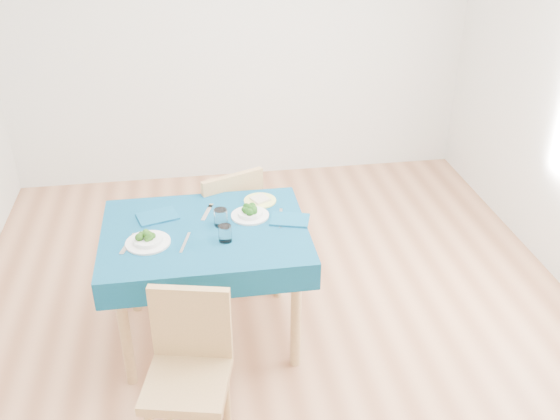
{
  "coord_description": "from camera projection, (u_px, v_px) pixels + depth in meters",
  "views": [
    {
      "loc": [
        -0.48,
        -3.02,
        2.57
      ],
      "look_at": [
        0.0,
        0.0,
        0.85
      ],
      "focal_mm": 40.0,
      "sensor_mm": 36.0,
      "label": 1
    }
  ],
  "objects": [
    {
      "name": "bowl_far",
      "position": [
        250.0,
        211.0,
        3.61
      ],
      "size": [
        0.22,
        0.22,
        0.07
      ],
      "primitive_type": null,
      "color": "white",
      "rests_on": "table"
    },
    {
      "name": "room_shell",
      "position": [
        280.0,
        127.0,
        3.26
      ],
      "size": [
        4.02,
        4.52,
        2.73
      ],
      "color": "#9B6240",
      "rests_on": "ground"
    },
    {
      "name": "fork_near",
      "position": [
        128.0,
        245.0,
        3.36
      ],
      "size": [
        0.08,
        0.19,
        0.0
      ],
      "primitive_type": "cube",
      "rotation": [
        0.0,
        0.0,
        -0.3
      ],
      "color": "silver",
      "rests_on": "table"
    },
    {
      "name": "knife_near",
      "position": [
        185.0,
        242.0,
        3.38
      ],
      "size": [
        0.07,
        0.21,
        0.0
      ],
      "primitive_type": "cube",
      "rotation": [
        0.0,
        0.0,
        -0.26
      ],
      "color": "silver",
      "rests_on": "table"
    },
    {
      "name": "side_plate",
      "position": [
        260.0,
        201.0,
        3.79
      ],
      "size": [
        0.2,
        0.2,
        0.01
      ],
      "primitive_type": "cylinder",
      "color": "#D5DA6A",
      "rests_on": "table"
    },
    {
      "name": "tumbler_side",
      "position": [
        225.0,
        233.0,
        3.37
      ],
      "size": [
        0.07,
        0.07,
        0.09
      ],
      "primitive_type": "cylinder",
      "color": "white",
      "rests_on": "table"
    },
    {
      "name": "bowl_near",
      "position": [
        147.0,
        238.0,
        3.35
      ],
      "size": [
        0.24,
        0.24,
        0.07
      ],
      "primitive_type": null,
      "color": "white",
      "rests_on": "table"
    },
    {
      "name": "knife_far",
      "position": [
        281.0,
        218.0,
        3.61
      ],
      "size": [
        0.06,
        0.22,
        0.0
      ],
      "primitive_type": "cube",
      "rotation": [
        0.0,
        0.0,
        -0.18
      ],
      "color": "silver",
      "rests_on": "table"
    },
    {
      "name": "tumbler_center",
      "position": [
        221.0,
        217.0,
        3.52
      ],
      "size": [
        0.08,
        0.08,
        0.1
      ],
      "primitive_type": "cylinder",
      "color": "white",
      "rests_on": "table"
    },
    {
      "name": "table",
      "position": [
        208.0,
        285.0,
        3.68
      ],
      "size": [
        1.14,
        0.87,
        0.76
      ],
      "primitive_type": "cube",
      "color": "navy",
      "rests_on": "ground"
    },
    {
      "name": "chair_far",
      "position": [
        221.0,
        208.0,
        4.2
      ],
      "size": [
        0.57,
        0.59,
        1.05
      ],
      "primitive_type": "cube",
      "rotation": [
        0.0,
        0.0,
        3.53
      ],
      "color": "#A8824F",
      "rests_on": "ground"
    },
    {
      "name": "bread_slice",
      "position": [
        260.0,
        199.0,
        3.78
      ],
      "size": [
        0.13,
        0.13,
        0.01
      ],
      "primitive_type": "cube",
      "rotation": [
        0.0,
        0.0,
        0.46
      ],
      "color": "beige",
      "rests_on": "side_plate"
    },
    {
      "name": "chair_near",
      "position": [
        186.0,
        374.0,
        2.9
      ],
      "size": [
        0.47,
        0.5,
        0.97
      ],
      "primitive_type": "cube",
      "rotation": [
        0.0,
        0.0,
        -0.23
      ],
      "color": "#A8824F",
      "rests_on": "ground"
    },
    {
      "name": "napkin_far",
      "position": [
        290.0,
        220.0,
        3.58
      ],
      "size": [
        0.25,
        0.21,
        0.01
      ],
      "primitive_type": "cube",
      "rotation": [
        0.0,
        0.0,
        -0.29
      ],
      "color": "navy",
      "rests_on": "table"
    },
    {
      "name": "napkin_near",
      "position": [
        157.0,
        216.0,
        3.61
      ],
      "size": [
        0.26,
        0.21,
        0.01
      ],
      "primitive_type": "cube",
      "rotation": [
        0.0,
        0.0,
        0.28
      ],
      "color": "navy",
      "rests_on": "table"
    },
    {
      "name": "fork_far",
      "position": [
        207.0,
        213.0,
        3.66
      ],
      "size": [
        0.08,
        0.18,
        0.0
      ],
      "primitive_type": "cube",
      "rotation": [
        0.0,
        0.0,
        -0.32
      ],
      "color": "silver",
      "rests_on": "table"
    }
  ]
}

